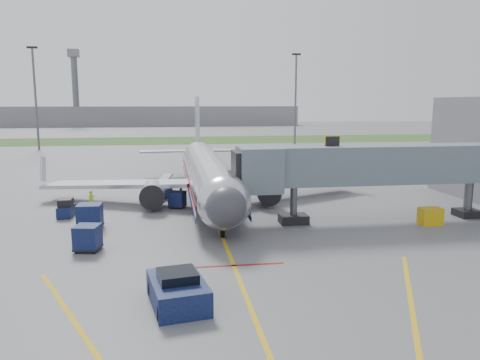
{
  "coord_description": "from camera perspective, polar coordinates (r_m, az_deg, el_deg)",
  "views": [
    {
      "loc": [
        -3.51,
        -29.99,
        9.44
      ],
      "look_at": [
        2.06,
        7.28,
        3.2
      ],
      "focal_mm": 35.0,
      "sensor_mm": 36.0,
      "label": 1
    }
  ],
  "objects": [
    {
      "name": "ground",
      "position": [
        31.64,
        -1.76,
        -7.96
      ],
      "size": [
        400.0,
        400.0,
        0.0
      ],
      "primitive_type": "plane",
      "color": "#565659",
      "rests_on": "ground"
    },
    {
      "name": "grass_strip",
      "position": [
        120.41,
        -6.83,
        4.84
      ],
      "size": [
        300.0,
        25.0,
        0.01
      ],
      "primitive_type": "cube",
      "color": "#2D4C1E",
      "rests_on": "ground"
    },
    {
      "name": "apron_markings",
      "position": [
        24.73,
        0.32,
        -13.03
      ],
      "size": [
        21.52,
        50.0,
        0.01
      ],
      "color": "gold",
      "rests_on": "ground"
    },
    {
      "name": "airliner",
      "position": [
        45.88,
        -4.01,
        0.86
      ],
      "size": [
        32.1,
        35.67,
        10.25
      ],
      "color": "silver",
      "rests_on": "ground"
    },
    {
      "name": "jet_bridge",
      "position": [
        38.95,
        16.44,
        1.68
      ],
      "size": [
        25.3,
        4.0,
        6.9
      ],
      "color": "slate",
      "rests_on": "ground"
    },
    {
      "name": "light_mast_left",
      "position": [
        103.45,
        -23.67,
        9.37
      ],
      "size": [
        2.0,
        0.44,
        20.4
      ],
      "color": "#595B60",
      "rests_on": "ground"
    },
    {
      "name": "light_mast_right",
      "position": [
        108.8,
        6.79,
        10.04
      ],
      "size": [
        2.0,
        0.44,
        20.4
      ],
      "color": "#595B60",
      "rests_on": "ground"
    },
    {
      "name": "distant_terminal",
      "position": [
        200.17,
        -10.45,
        7.69
      ],
      "size": [
        120.0,
        14.0,
        8.0
      ],
      "primitive_type": "cube",
      "color": "slate",
      "rests_on": "ground"
    },
    {
      "name": "control_tower",
      "position": [
        198.53,
        -19.47,
        11.15
      ],
      "size": [
        4.0,
        4.0,
        30.0
      ],
      "color": "#595B60",
      "rests_on": "ground"
    },
    {
      "name": "pushback_tug",
      "position": [
        22.84,
        -7.6,
        -13.21
      ],
      "size": [
        3.07,
        4.32,
        1.65
      ],
      "color": "#0C0C36",
      "rests_on": "ground"
    },
    {
      "name": "baggage_tug",
      "position": [
        41.83,
        -20.44,
        -3.29
      ],
      "size": [
        1.17,
        2.2,
        1.53
      ],
      "color": "#0C0C36",
      "rests_on": "ground"
    },
    {
      "name": "baggage_cart_a",
      "position": [
        37.06,
        -17.82,
        -4.25
      ],
      "size": [
        1.82,
        1.82,
        1.93
      ],
      "color": "#0C0C36",
      "rests_on": "ground"
    },
    {
      "name": "baggage_cart_b",
      "position": [
        31.87,
        -18.09,
        -6.71
      ],
      "size": [
        1.8,
        1.8,
        1.67
      ],
      "color": "#0C0C36",
      "rests_on": "ground"
    },
    {
      "name": "baggage_cart_c",
      "position": [
        42.85,
        -7.65,
        -2.37
      ],
      "size": [
        1.78,
        1.78,
        1.49
      ],
      "color": "#0C0C36",
      "rests_on": "ground"
    },
    {
      "name": "belt_loader",
      "position": [
        46.9,
        -9.94,
        -1.67
      ],
      "size": [
        2.97,
        4.63,
        2.21
      ],
      "color": "#0C0C36",
      "rests_on": "ground"
    },
    {
      "name": "ground_power_cart",
      "position": [
        39.57,
        22.19,
        -4.13
      ],
      "size": [
        1.68,
        1.13,
        1.34
      ],
      "color": "#C39B0B",
      "rests_on": "ground"
    },
    {
      "name": "ramp_worker",
      "position": [
        43.74,
        -17.66,
        -2.35
      ],
      "size": [
        0.75,
        0.74,
        1.74
      ],
      "primitive_type": "imported",
      "rotation": [
        0.0,
        0.0,
        0.76
      ],
      "color": "#9CDD1A",
      "rests_on": "ground"
    }
  ]
}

